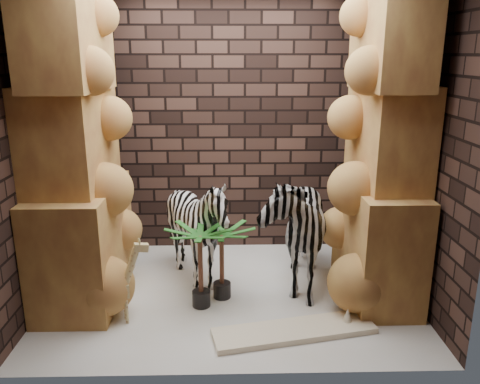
{
  "coord_description": "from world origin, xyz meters",
  "views": [
    {
      "loc": [
        -0.01,
        -4.31,
        2.29
      ],
      "look_at": [
        0.1,
        0.15,
        1.0
      ],
      "focal_mm": 36.09,
      "sensor_mm": 36.0,
      "label": 1
    }
  ],
  "objects_px": {
    "giraffe_toy": "(112,283)",
    "palm_back": "(201,267)",
    "surfboard": "(294,331)",
    "palm_front": "(222,262)",
    "zebra_right": "(292,216)",
    "zebra_left": "(198,234)"
  },
  "relations": [
    {
      "from": "zebra_left",
      "to": "giraffe_toy",
      "type": "bearing_deg",
      "value": -115.71
    },
    {
      "from": "giraffe_toy",
      "to": "surfboard",
      "type": "distance_m",
      "value": 1.61
    },
    {
      "from": "giraffe_toy",
      "to": "palm_front",
      "type": "bearing_deg",
      "value": 5.77
    },
    {
      "from": "zebra_left",
      "to": "giraffe_toy",
      "type": "relative_size",
      "value": 1.52
    },
    {
      "from": "zebra_left",
      "to": "palm_back",
      "type": "relative_size",
      "value": 1.48
    },
    {
      "from": "zebra_right",
      "to": "giraffe_toy",
      "type": "height_order",
      "value": "zebra_right"
    },
    {
      "from": "zebra_right",
      "to": "palm_back",
      "type": "bearing_deg",
      "value": -147.28
    },
    {
      "from": "zebra_left",
      "to": "palm_front",
      "type": "height_order",
      "value": "zebra_left"
    },
    {
      "from": "zebra_right",
      "to": "palm_front",
      "type": "xyz_separation_m",
      "value": [
        -0.7,
        -0.29,
        -0.36
      ]
    },
    {
      "from": "palm_front",
      "to": "palm_back",
      "type": "height_order",
      "value": "palm_back"
    },
    {
      "from": "palm_back",
      "to": "surfboard",
      "type": "distance_m",
      "value": 1.02
    },
    {
      "from": "zebra_right",
      "to": "giraffe_toy",
      "type": "relative_size",
      "value": 1.88
    },
    {
      "from": "zebra_right",
      "to": "surfboard",
      "type": "height_order",
      "value": "zebra_right"
    },
    {
      "from": "palm_back",
      "to": "giraffe_toy",
      "type": "bearing_deg",
      "value": -158.75
    },
    {
      "from": "palm_back",
      "to": "surfboard",
      "type": "bearing_deg",
      "value": -31.02
    },
    {
      "from": "palm_front",
      "to": "surfboard",
      "type": "height_order",
      "value": "palm_front"
    },
    {
      "from": "surfboard",
      "to": "giraffe_toy",
      "type": "bearing_deg",
      "value": 160.75
    },
    {
      "from": "zebra_left",
      "to": "palm_front",
      "type": "bearing_deg",
      "value": -37.12
    },
    {
      "from": "giraffe_toy",
      "to": "palm_back",
      "type": "bearing_deg",
      "value": 1.14
    },
    {
      "from": "zebra_left",
      "to": "giraffe_toy",
      "type": "height_order",
      "value": "zebra_left"
    },
    {
      "from": "palm_front",
      "to": "palm_back",
      "type": "xyz_separation_m",
      "value": [
        -0.19,
        -0.17,
        0.03
      ]
    },
    {
      "from": "zebra_left",
      "to": "surfboard",
      "type": "distance_m",
      "value": 1.4
    }
  ]
}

